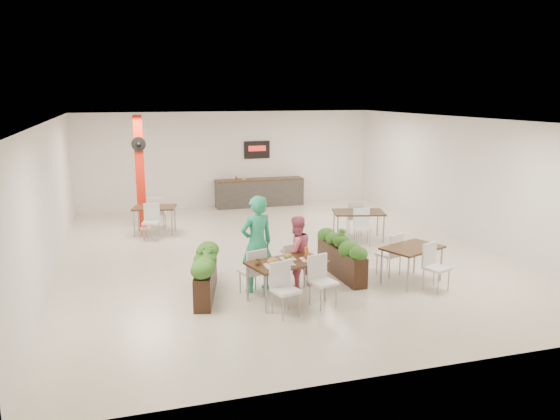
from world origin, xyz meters
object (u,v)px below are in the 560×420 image
Objects in this scene: service_counter at (259,192)px; side_table_a at (154,211)px; planter_right at (341,253)px; side_table_c at (412,253)px; diner_woman at (296,252)px; planter_left at (206,270)px; side_table_b at (358,216)px; main_table at (286,268)px; diner_man at (257,244)px; red_column at (140,170)px.

side_table_a is at bearing -142.72° from service_counter.
planter_right is 1.46m from side_table_c.
planter_left is (-1.80, 0.01, -0.21)m from diner_woman.
planter_right reaches higher than side_table_b.
diner_man is at bearing 120.81° from main_table.
diner_woman is (0.41, 0.66, 0.09)m from main_table.
red_column reaches higher than diner_man.
diner_man is 0.83m from diner_woman.
diner_man is 1.01× the size of planter_left.
side_table_c is at bearing -81.60° from side_table_b.
main_table is 1.14× the size of side_table_c.
planter_right is 3.06m from side_table_b.
side_table_c is (5.03, -6.53, -1.02)m from red_column.
service_counter is 8.46m from side_table_c.
diner_man is (-2.10, -7.95, 0.46)m from service_counter.
planter_left is at bearing -15.83° from diner_man.
diner_man is at bearing -15.35° from diner_woman.
red_column is 6.98m from planter_right.
side_table_a is at bearing 96.62° from planter_left.
main_table is at bearing 162.45° from side_table_c.
diner_woman reaches higher than side_table_c.
red_column is 4.56m from service_counter.
side_table_a is at bearing -72.75° from red_column.
service_counter is 2.08× the size of diner_woman.
service_counter is 7.60m from planter_right.
diner_man is 1.13× the size of side_table_a.
diner_woman is 1.82m from planter_left.
main_table and side_table_b have the same top height.
planter_left reaches higher than main_table.
side_table_b is (5.11, -2.16, 0.01)m from side_table_a.
side_table_c is (1.03, -8.39, 0.13)m from service_counter.
side_table_a is 7.31m from side_table_c.
side_table_a is at bearing -88.06° from diner_man.
service_counter is at bearing 25.00° from red_column.
side_table_b is (3.51, 2.97, -0.31)m from diner_man.
diner_woman is at bearing -117.67° from side_table_b.
diner_man is 0.97× the size of planter_right.
red_column reaches higher than main_table.
side_table_b is (2.71, 2.97, -0.08)m from diner_woman.
diner_woman is 2.38m from side_table_c.
side_table_a is (-2.40, 5.14, -0.10)m from diner_woman.
diner_woman is 0.74× the size of planter_right.
red_column is 1.43m from side_table_a.
side_table_b is at bearing -147.71° from diner_woman.
service_counter is 1.81× the size of side_table_c.
side_table_a is (-3.52, 4.78, 0.13)m from planter_right.
diner_man is at bearing -104.82° from service_counter.
side_table_a is at bearing 126.39° from planter_right.
main_table is (2.29, -6.75, -1.01)m from red_column.
planter_right is at bearing 175.25° from diner_man.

